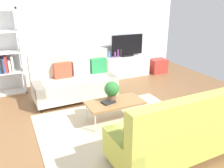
% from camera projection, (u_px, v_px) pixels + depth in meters
% --- Properties ---
extents(ground_plane, '(7.68, 7.68, 0.00)m').
position_uv_depth(ground_plane, '(118.00, 121.00, 4.66)').
color(ground_plane, brown).
extents(wall_far, '(6.40, 0.12, 2.90)m').
position_uv_depth(wall_far, '(74.00, 30.00, 6.55)').
color(wall_far, silver).
rests_on(wall_far, ground_plane).
extents(area_rug, '(2.90, 2.20, 0.01)m').
position_uv_depth(area_rug, '(117.00, 126.00, 4.49)').
color(area_rug, beige).
rests_on(area_rug, ground_plane).
extents(couch_beige, '(1.93, 0.90, 1.10)m').
position_uv_depth(couch_beige, '(74.00, 81.00, 5.58)').
color(couch_beige, beige).
rests_on(couch_beige, ground_plane).
extents(couch_green, '(1.92, 0.89, 1.10)m').
position_uv_depth(couch_green, '(175.00, 134.00, 3.43)').
color(couch_green, '#C1CC51').
rests_on(couch_green, ground_plane).
extents(coffee_table, '(1.10, 0.56, 0.42)m').
position_uv_depth(coffee_table, '(115.00, 103.00, 4.55)').
color(coffee_table, '#9E7042').
rests_on(coffee_table, ground_plane).
extents(tv_console, '(1.40, 0.44, 0.64)m').
position_uv_depth(tv_console, '(126.00, 66.00, 7.24)').
color(tv_console, silver).
rests_on(tv_console, ground_plane).
extents(tv, '(1.00, 0.20, 0.64)m').
position_uv_depth(tv, '(127.00, 46.00, 7.00)').
color(tv, black).
rests_on(tv, tv_console).
extents(storage_trunk, '(0.52, 0.40, 0.44)m').
position_uv_depth(storage_trunk, '(158.00, 66.00, 7.62)').
color(storage_trunk, '#B2382D').
rests_on(storage_trunk, ground_plane).
extents(potted_plant, '(0.29, 0.29, 0.39)m').
position_uv_depth(potted_plant, '(112.00, 90.00, 4.51)').
color(potted_plant, brown).
rests_on(potted_plant, coffee_table).
extents(table_book_0, '(0.28, 0.23, 0.03)m').
position_uv_depth(table_book_0, '(108.00, 102.00, 4.48)').
color(table_book_0, '#262626').
rests_on(table_book_0, coffee_table).
extents(vase_0, '(0.11, 0.11, 0.18)m').
position_uv_depth(vase_0, '(109.00, 54.00, 6.91)').
color(vase_0, '#4C72B2').
rests_on(vase_0, tv_console).
extents(bottle_0, '(0.05, 0.05, 0.17)m').
position_uv_depth(bottle_0, '(115.00, 55.00, 6.90)').
color(bottle_0, purple).
rests_on(bottle_0, tv_console).
extents(bottle_1, '(0.05, 0.05, 0.23)m').
position_uv_depth(bottle_1, '(118.00, 53.00, 6.93)').
color(bottle_1, purple).
rests_on(bottle_1, tv_console).
extents(bottle_2, '(0.05, 0.05, 0.23)m').
position_uv_depth(bottle_2, '(121.00, 53.00, 6.97)').
color(bottle_2, '#262626').
rests_on(bottle_2, tv_console).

